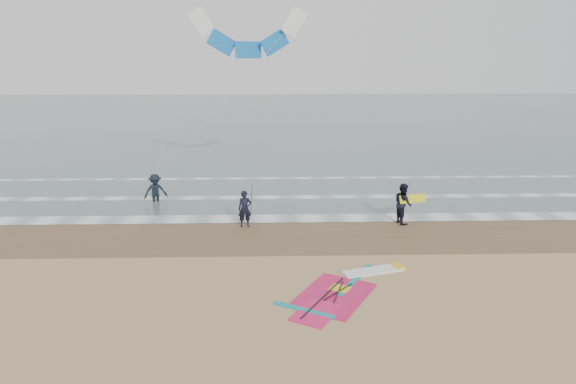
{
  "coord_description": "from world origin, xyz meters",
  "views": [
    {
      "loc": [
        -1.79,
        -15.22,
        7.63
      ],
      "look_at": [
        -1.22,
        5.0,
        2.2
      ],
      "focal_mm": 32.0,
      "sensor_mm": 36.0,
      "label": 1
    }
  ],
  "objects_px": {
    "person_walking": "(403,203)",
    "person_wading": "(155,185)",
    "person_standing": "(245,209)",
    "windsurf_rig": "(346,288)",
    "surf_kite": "(248,36)"
  },
  "relations": [
    {
      "from": "person_standing",
      "to": "person_walking",
      "type": "relative_size",
      "value": 0.89
    },
    {
      "from": "person_standing",
      "to": "person_walking",
      "type": "height_order",
      "value": "person_walking"
    },
    {
      "from": "surf_kite",
      "to": "windsurf_rig",
      "type": "bearing_deg",
      "value": -75.09
    },
    {
      "from": "person_walking",
      "to": "surf_kite",
      "type": "relative_size",
      "value": 0.21
    },
    {
      "from": "windsurf_rig",
      "to": "person_wading",
      "type": "bearing_deg",
      "value": 128.95
    },
    {
      "from": "person_walking",
      "to": "person_wading",
      "type": "height_order",
      "value": "person_walking"
    },
    {
      "from": "person_wading",
      "to": "person_standing",
      "type": "bearing_deg",
      "value": -60.72
    },
    {
      "from": "windsurf_rig",
      "to": "surf_kite",
      "type": "height_order",
      "value": "surf_kite"
    },
    {
      "from": "windsurf_rig",
      "to": "person_wading",
      "type": "height_order",
      "value": "person_wading"
    },
    {
      "from": "person_standing",
      "to": "person_wading",
      "type": "relative_size",
      "value": 0.89
    },
    {
      "from": "windsurf_rig",
      "to": "person_walking",
      "type": "bearing_deg",
      "value": 62.73
    },
    {
      "from": "person_wading",
      "to": "windsurf_rig",
      "type": "bearing_deg",
      "value": -71.83
    },
    {
      "from": "person_standing",
      "to": "surf_kite",
      "type": "height_order",
      "value": "surf_kite"
    },
    {
      "from": "person_standing",
      "to": "windsurf_rig",
      "type": "bearing_deg",
      "value": -67.67
    },
    {
      "from": "person_standing",
      "to": "person_walking",
      "type": "xyz_separation_m",
      "value": [
        7.32,
        0.34,
        0.11
      ]
    }
  ]
}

